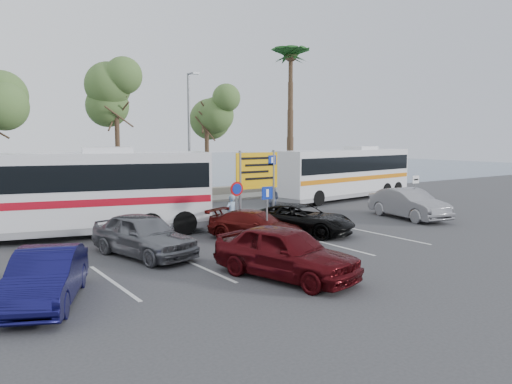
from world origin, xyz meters
TOP-DOWN VIEW (x-y plane):
  - ground at (0.00, 0.00)m, footprint 120.00×120.00m
  - kerb_strip at (0.00, 14.00)m, footprint 44.00×2.40m
  - seawall at (0.00, 16.00)m, footprint 48.00×0.80m
  - sea at (0.00, 60.00)m, footprint 140.00×140.00m
  - tree_mid at (-1.50, 14.00)m, footprint 3.20×3.20m
  - tree_right at (4.50, 14.00)m, footprint 3.20×3.20m
  - palm_tree at (11.50, 14.00)m, footprint 4.80×4.80m
  - street_lamp_right at (3.00, 13.52)m, footprint 0.45×1.15m
  - direction_sign at (1.00, 3.20)m, footprint 2.20×0.12m
  - sign_no_stop at (-0.60, 2.38)m, footprint 0.60×0.08m
  - sign_parking at (-0.20, 0.79)m, footprint 0.50×0.07m
  - sign_taxi at (9.80, 1.49)m, footprint 0.50×0.07m
  - lane_markings at (-1.14, -1.00)m, footprint 12.02×4.20m
  - coach_bus_left at (-6.50, 6.50)m, footprint 12.33×5.44m
  - coach_bus_right at (12.47, 9.26)m, footprint 11.62×3.79m
  - car_silver_a at (-5.04, 1.50)m, footprint 2.79×4.76m
  - car_blue at (-9.00, -1.90)m, footprint 3.05×4.42m
  - car_maroon at (-0.24, 1.50)m, footprint 3.22×4.47m
  - car_red at (-2.64, -3.50)m, footprint 2.97×4.95m
  - suv_black at (2.16, 1.50)m, footprint 3.94×5.09m
  - car_silver_b at (9.33, 1.50)m, footprint 2.42×4.88m
  - pedestrian_near at (0.02, 3.81)m, footprint 0.67×0.51m
  - pedestrian_far at (4.29, 6.50)m, footprint 1.03×1.05m

SIDE VIEW (x-z plane):
  - ground at x=0.00m, z-range 0.00..0.00m
  - lane_markings at x=-1.14m, z-range 0.00..0.01m
  - sea at x=0.00m, z-range 0.01..0.01m
  - kerb_strip at x=0.00m, z-range 0.00..0.15m
  - seawall at x=0.00m, z-range 0.00..0.60m
  - car_maroon at x=-0.24m, z-range 0.00..1.20m
  - suv_black at x=2.16m, z-range 0.00..1.28m
  - car_blue at x=-9.00m, z-range 0.00..1.38m
  - car_silver_a at x=-5.04m, z-range 0.00..1.52m
  - car_silver_b at x=9.33m, z-range 0.00..1.54m
  - car_red at x=-2.64m, z-range 0.00..1.58m
  - pedestrian_near at x=0.02m, z-range 0.00..1.64m
  - pedestrian_far at x=4.29m, z-range 0.00..1.71m
  - sign_taxi at x=9.80m, z-range 0.32..2.52m
  - sign_parking at x=-0.20m, z-range 0.34..2.59m
  - sign_no_stop at x=-0.60m, z-range 0.40..2.75m
  - coach_bus_right at x=12.47m, z-range -0.13..3.43m
  - coach_bus_left at x=-6.50m, z-range -0.14..3.63m
  - direction_sign at x=1.00m, z-range 0.63..4.23m
  - street_lamp_right at x=3.00m, z-range 0.59..8.60m
  - tree_right at x=4.50m, z-range 2.47..9.87m
  - tree_mid at x=-1.50m, z-range 2.65..10.65m
  - palm_tree at x=11.50m, z-range 4.27..15.47m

